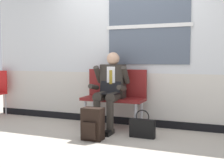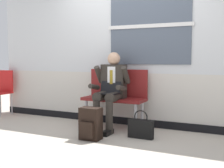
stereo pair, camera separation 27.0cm
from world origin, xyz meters
The scene contains 7 objects.
ground_plane centered at (0.00, 0.00, 0.00)m, with size 18.00×18.00×0.00m, color #B2A899.
station_wall centered at (0.01, 0.57, 1.40)m, with size 5.47×0.17×2.80m.
bench_with_person centered at (-0.12, 0.30, 0.56)m, with size 1.04×0.42×0.97m.
person_seated centered at (-0.12, 0.09, 0.67)m, with size 0.57×0.70×1.25m.
backpack centered at (-0.12, -0.57, 0.22)m, with size 0.29×0.23×0.46m.
handbag centered at (0.50, -0.19, 0.15)m, with size 0.37×0.09×0.41m.
folding_chair centered at (-2.68, 0.28, 0.55)m, with size 0.38×0.38×0.91m.
Camera 2 is at (1.88, -4.04, 1.14)m, focal length 45.98 mm.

